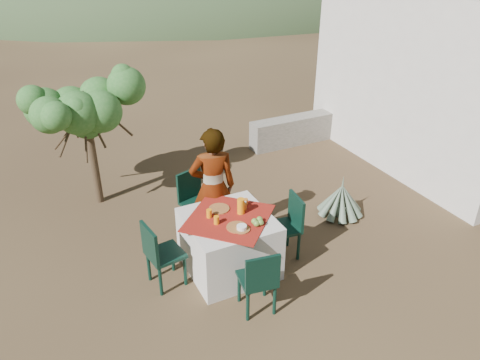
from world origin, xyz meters
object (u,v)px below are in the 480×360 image
chair_left (159,253)px  chair_near (259,279)px  chair_far (195,198)px  table (229,243)px  guesthouse (459,75)px  chair_right (288,223)px  agave (341,200)px  juice_pitcher (241,206)px  person (213,188)px  shrub_tree (89,113)px

chair_left → chair_near: bearing=-145.9°
chair_left → chair_far: bearing=-48.4°
table → guesthouse: size_ratio=0.31×
chair_far → chair_right: size_ratio=1.02×
chair_far → table: bearing=-106.1°
chair_near → agave: size_ratio=1.15×
chair_far → juice_pitcher: (0.23, -1.01, 0.37)m
chair_far → chair_left: chair_far is taller
chair_near → juice_pitcher: size_ratio=4.19×
chair_far → juice_pitcher: juice_pitcher is taller
agave → chair_left: bearing=-173.4°
agave → juice_pitcher: size_ratio=3.64×
table → agave: (2.03, 0.41, -0.13)m
chair_right → person: size_ratio=0.52×
person → chair_right: bearing=149.8°
guesthouse → shrub_tree: bearing=170.3°
person → chair_left: bearing=44.4°
shrub_tree → guesthouse: size_ratio=0.44×
table → shrub_tree: (-1.09, 2.45, 1.07)m
shrub_tree → chair_near: bearing=-72.2°
chair_left → juice_pitcher: bearing=-100.6°
person → chair_far: bearing=-60.6°
chair_far → person: 0.55m
chair_far → guesthouse: guesthouse is taller
chair_right → shrub_tree: shrub_tree is taller
chair_near → guesthouse: size_ratio=0.20×
chair_left → chair_right: size_ratio=1.01×
chair_far → chair_near: chair_far is taller
person → guesthouse: guesthouse is taller
table → chair_near: chair_near is taller
chair_far → shrub_tree: shrub_tree is taller
chair_right → guesthouse: (4.38, 1.44, 1.02)m
chair_left → guesthouse: 6.28m
chair_far → person: (0.12, -0.41, 0.35)m
chair_left → guesthouse: guesthouse is taller
table → juice_pitcher: juice_pitcher is taller
table → person: person is taller
chair_near → shrub_tree: shrub_tree is taller
chair_far → guesthouse: bearing=-15.2°
guesthouse → juice_pitcher: bearing=-164.9°
chair_near → person: (0.10, 1.49, 0.37)m
guesthouse → agave: bearing=-162.9°
table → chair_far: chair_far is taller
person → juice_pitcher: 0.62m
chair_far → guesthouse: (5.24, 0.33, 1.01)m
chair_far → person: size_ratio=0.53×
juice_pitcher → person: bearing=100.2°
shrub_tree → guesthouse: (6.29, -1.08, 0.05)m
guesthouse → table: bearing=-165.2°
chair_near → chair_right: (0.84, 0.78, 0.01)m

